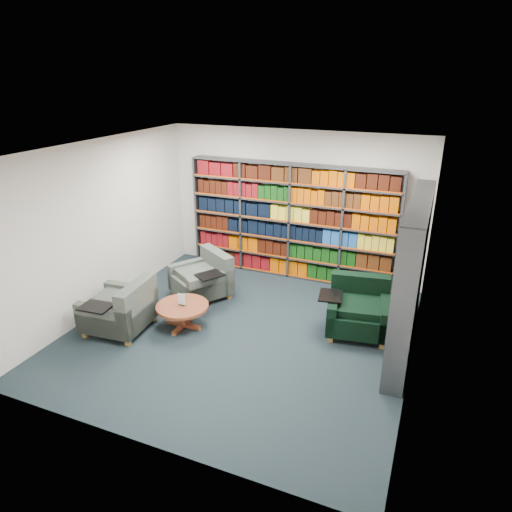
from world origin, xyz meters
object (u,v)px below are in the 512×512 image
at_px(chair_teal_left, 205,279).
at_px(coffee_table, 183,309).
at_px(chair_green_right, 358,310).
at_px(chair_teal_front, 123,311).

height_order(chair_teal_left, coffee_table, chair_teal_left).
relative_size(chair_green_right, coffee_table, 1.39).
bearing_deg(coffee_table, chair_teal_front, -151.96).
xyz_separation_m(chair_teal_left, coffee_table, (0.20, -1.12, -0.01)).
distance_m(chair_teal_left, chair_teal_front, 1.65).
relative_size(chair_teal_front, coffee_table, 1.36).
height_order(chair_teal_left, chair_green_right, chair_green_right).
xyz_separation_m(chair_teal_left, chair_teal_front, (-0.60, -1.54, 0.01)).
bearing_deg(chair_teal_left, chair_green_right, -2.82).
bearing_deg(coffee_table, chair_teal_left, 100.27).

